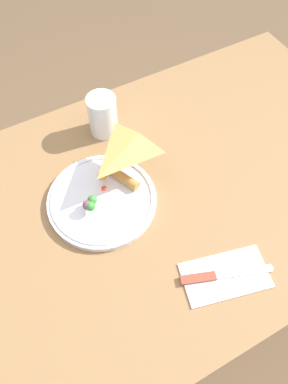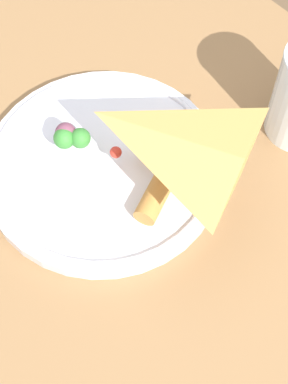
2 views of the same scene
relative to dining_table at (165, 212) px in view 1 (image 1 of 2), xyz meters
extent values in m
plane|color=brown|center=(0.00, 0.00, -0.65)|extent=(6.00, 6.00, 0.00)
cube|color=olive|center=(0.00, 0.00, 0.09)|extent=(1.26, 0.79, 0.03)
cube|color=brown|center=(0.58, 0.35, -0.29)|extent=(0.06, 0.06, 0.73)
cylinder|color=white|center=(-0.16, 0.05, 0.11)|extent=(0.27, 0.27, 0.02)
torus|color=white|center=(-0.16, 0.05, 0.12)|extent=(0.25, 0.25, 0.01)
pyramid|color=#DBA351|center=(-0.16, 0.05, 0.13)|extent=(0.19, 0.16, 0.02)
cylinder|color=#C68942|center=(-0.09, 0.08, 0.13)|extent=(0.06, 0.10, 0.02)
sphere|color=red|center=(-0.14, 0.06, 0.14)|extent=(0.01, 0.01, 0.01)
sphere|color=#7A4256|center=(-0.20, 0.03, 0.15)|extent=(0.02, 0.02, 0.02)
sphere|color=#388433|center=(-0.19, 0.03, 0.15)|extent=(0.02, 0.02, 0.02)
sphere|color=#388433|center=(-0.18, 0.04, 0.15)|extent=(0.02, 0.02, 0.02)
sphere|color=orange|center=(-0.13, 0.09, 0.15)|extent=(0.02, 0.02, 0.02)
cylinder|color=white|center=(-0.05, 0.26, 0.16)|extent=(0.08, 0.08, 0.12)
cylinder|color=#F4CC66|center=(-0.05, 0.26, 0.15)|extent=(0.07, 0.07, 0.10)
torus|color=white|center=(-0.05, 0.26, 0.22)|extent=(0.08, 0.08, 0.00)
cube|color=white|center=(0.00, -0.25, 0.11)|extent=(0.21, 0.14, 0.00)
cube|color=#99422D|center=(-0.06, -0.23, 0.11)|extent=(0.08, 0.05, 0.01)
cube|color=silver|center=(0.04, -0.26, 0.11)|extent=(0.12, 0.06, 0.00)
ellipsoid|color=silver|center=(0.09, -0.28, 0.11)|extent=(0.02, 0.02, 0.00)
camera|label=1|loc=(-0.29, -0.41, 0.89)|focal=35.00mm
camera|label=2|loc=(0.14, -0.15, 0.66)|focal=55.00mm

